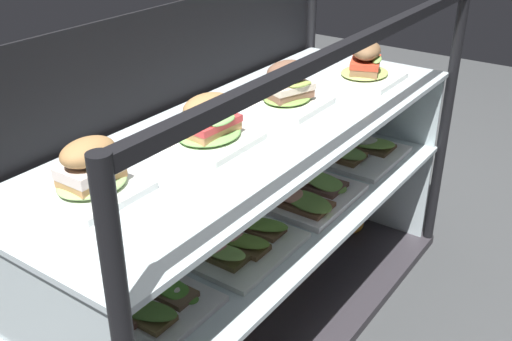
# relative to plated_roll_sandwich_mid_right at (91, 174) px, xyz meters

# --- Properties ---
(ground_plane) EXTENTS (6.00, 6.00, 0.02)m
(ground_plane) POSITION_rel_plated_roll_sandwich_mid_right_xyz_m (0.46, -0.06, -0.68)
(ground_plane) COLOR #3F4143
(ground_plane) RESTS_ON ground
(case_base_deck) EXTENTS (1.40, 0.54, 0.03)m
(case_base_deck) POSITION_rel_plated_roll_sandwich_mid_right_xyz_m (0.46, -0.06, -0.66)
(case_base_deck) COLOR #343035
(case_base_deck) RESTS_ON ground
(case_frame) EXTENTS (1.40, 0.54, 0.89)m
(case_frame) POSITION_rel_plated_roll_sandwich_mid_right_xyz_m (0.46, 0.10, -0.19)
(case_frame) COLOR black
(case_frame) RESTS_ON ground
(riser_lower_tier) EXTENTS (1.34, 0.47, 0.33)m
(riser_lower_tier) POSITION_rel_plated_roll_sandwich_mid_right_xyz_m (0.46, -0.06, -0.47)
(riser_lower_tier) COLOR silver
(riser_lower_tier) RESTS_ON case_base_deck
(shelf_lower_glass) EXTENTS (1.36, 0.49, 0.01)m
(shelf_lower_glass) POSITION_rel_plated_roll_sandwich_mid_right_xyz_m (0.46, -0.06, -0.30)
(shelf_lower_glass) COLOR silver
(shelf_lower_glass) RESTS_ON riser_lower_tier
(riser_upper_tier) EXTENTS (1.34, 0.47, 0.24)m
(riser_upper_tier) POSITION_rel_plated_roll_sandwich_mid_right_xyz_m (0.46, -0.06, -0.18)
(riser_upper_tier) COLOR silver
(riser_upper_tier) RESTS_ON shelf_lower_glass
(shelf_upper_glass) EXTENTS (1.36, 0.49, 0.01)m
(shelf_upper_glass) POSITION_rel_plated_roll_sandwich_mid_right_xyz_m (0.46, -0.06, -0.05)
(shelf_upper_glass) COLOR silver
(shelf_upper_glass) RESTS_ON riser_upper_tier
(plated_roll_sandwich_mid_right) EXTENTS (0.18, 0.18, 0.11)m
(plated_roll_sandwich_mid_right) POSITION_rel_plated_roll_sandwich_mid_right_xyz_m (0.00, 0.00, 0.00)
(plated_roll_sandwich_mid_right) COLOR white
(plated_roll_sandwich_mid_right) RESTS_ON shelf_upper_glass
(plated_roll_sandwich_far_right) EXTENTS (0.19, 0.19, 0.12)m
(plated_roll_sandwich_far_right) POSITION_rel_plated_roll_sandwich_mid_right_xyz_m (0.31, -0.03, 0.00)
(plated_roll_sandwich_far_right) COLOR white
(plated_roll_sandwich_far_right) RESTS_ON shelf_upper_glass
(plated_roll_sandwich_center) EXTENTS (0.19, 0.19, 0.12)m
(plated_roll_sandwich_center) POSITION_rel_plated_roll_sandwich_mid_right_xyz_m (0.61, -0.05, 0.00)
(plated_roll_sandwich_center) COLOR white
(plated_roll_sandwich_center) RESTS_ON shelf_upper_glass
(plated_roll_sandwich_far_left) EXTENTS (0.19, 0.19, 0.12)m
(plated_roll_sandwich_far_left) POSITION_rel_plated_roll_sandwich_mid_right_xyz_m (0.92, -0.12, -0.00)
(plated_roll_sandwich_far_left) COLOR white
(plated_roll_sandwich_far_left) RESTS_ON shelf_upper_glass
(open_sandwich_tray_center) EXTENTS (0.28, 0.37, 0.06)m
(open_sandwich_tray_center) POSITION_rel_plated_roll_sandwich_mid_right_xyz_m (-0.00, -0.04, -0.28)
(open_sandwich_tray_center) COLOR white
(open_sandwich_tray_center) RESTS_ON shelf_lower_glass
(open_sandwich_tray_right_of_center) EXTENTS (0.28, 0.37, 0.06)m
(open_sandwich_tray_right_of_center) POSITION_rel_plated_roll_sandwich_mid_right_xyz_m (0.31, -0.06, -0.28)
(open_sandwich_tray_right_of_center) COLOR white
(open_sandwich_tray_right_of_center) RESTS_ON shelf_lower_glass
(open_sandwich_tray_far_left) EXTENTS (0.28, 0.38, 0.06)m
(open_sandwich_tray_far_left) POSITION_rel_plated_roll_sandwich_mid_right_xyz_m (0.60, -0.08, -0.28)
(open_sandwich_tray_far_left) COLOR white
(open_sandwich_tray_far_left) RESTS_ON shelf_lower_glass
(open_sandwich_tray_mid_left) EXTENTS (0.28, 0.37, 0.06)m
(open_sandwich_tray_mid_left) POSITION_rel_plated_roll_sandwich_mid_right_xyz_m (0.93, -0.06, -0.28)
(open_sandwich_tray_mid_left) COLOR white
(open_sandwich_tray_mid_left) RESTS_ON shelf_lower_glass
(juice_bottle_back_left) EXTENTS (0.06, 0.06, 0.19)m
(juice_bottle_back_left) POSITION_rel_plated_roll_sandwich_mid_right_xyz_m (0.28, -0.05, -0.56)
(juice_bottle_back_left) COLOR white
(juice_bottle_back_left) RESTS_ON case_base_deck
(juice_bottle_front_middle) EXTENTS (0.07, 0.07, 0.23)m
(juice_bottle_front_middle) POSITION_rel_plated_roll_sandwich_mid_right_xyz_m (0.39, -0.04, -0.55)
(juice_bottle_front_middle) COLOR gold
(juice_bottle_front_middle) RESTS_ON case_base_deck
(juice_bottle_tucked_behind) EXTENTS (0.06, 0.06, 0.23)m
(juice_bottle_tucked_behind) POSITION_rel_plated_roll_sandwich_mid_right_xyz_m (0.52, -0.03, -0.55)
(juice_bottle_tucked_behind) COLOR orange
(juice_bottle_tucked_behind) RESTS_ON case_base_deck
(juice_bottle_back_right) EXTENTS (0.07, 0.07, 0.25)m
(juice_bottle_back_right) POSITION_rel_plated_roll_sandwich_mid_right_xyz_m (0.63, -0.04, -0.54)
(juice_bottle_back_right) COLOR gold
(juice_bottle_back_right) RESTS_ON case_base_deck
(juice_bottle_front_left_end) EXTENTS (0.06, 0.06, 0.22)m
(juice_bottle_front_left_end) POSITION_rel_plated_roll_sandwich_mid_right_xyz_m (0.77, -0.02, -0.55)
(juice_bottle_front_left_end) COLOR maroon
(juice_bottle_front_left_end) RESTS_ON case_base_deck
(juice_bottle_near_post) EXTENTS (0.06, 0.06, 0.20)m
(juice_bottle_near_post) POSITION_rel_plated_roll_sandwich_mid_right_xyz_m (0.89, -0.02, -0.56)
(juice_bottle_near_post) COLOR maroon
(juice_bottle_near_post) RESTS_ON case_base_deck
(orange_fruit_beside_bottles) EXTENTS (0.08, 0.08, 0.08)m
(orange_fruit_beside_bottles) POSITION_rel_plated_roll_sandwich_mid_right_xyz_m (1.02, -0.08, -0.60)
(orange_fruit_beside_bottles) COLOR orange
(orange_fruit_beside_bottles) RESTS_ON case_base_deck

